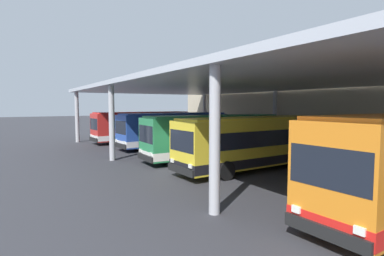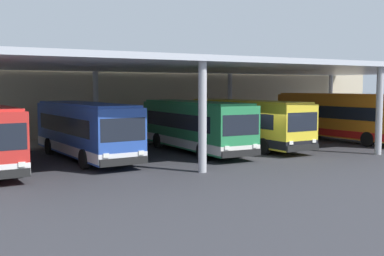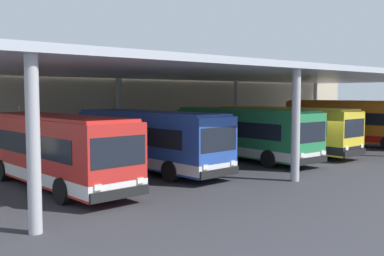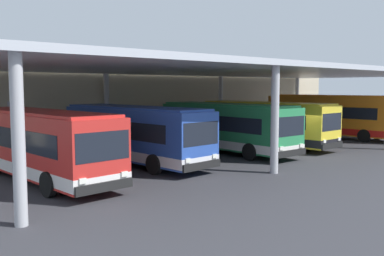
{
  "view_description": "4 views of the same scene",
  "coord_description": "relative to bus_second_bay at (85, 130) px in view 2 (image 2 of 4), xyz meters",
  "views": [
    {
      "loc": [
        14.82,
        -8.7,
        3.89
      ],
      "look_at": [
        -6.37,
        4.19,
        2.01
      ],
      "focal_mm": 28.4,
      "sensor_mm": 36.0,
      "label": 1
    },
    {
      "loc": [
        -17.6,
        -21.77,
        4.05
      ],
      "look_at": [
        -3.09,
        3.96,
        1.51
      ],
      "focal_mm": 44.46,
      "sensor_mm": 36.0,
      "label": 2
    },
    {
      "loc": [
        -23.2,
        -15.3,
        4.1
      ],
      "look_at": [
        -7.11,
        3.94,
        2.18
      ],
      "focal_mm": 41.68,
      "sensor_mm": 36.0,
      "label": 3
    },
    {
      "loc": [
        -23.07,
        -15.58,
        4.22
      ],
      "look_at": [
        -6.42,
        3.32,
        1.84
      ],
      "focal_mm": 40.4,
      "sensor_mm": 36.0,
      "label": 4
    }
  ],
  "objects": [
    {
      "name": "trash_bin",
      "position": [
        11.94,
        7.6,
        -0.98
      ],
      "size": [
        0.52,
        0.52,
        0.98
      ],
      "color": "#236638",
      "rests_on": "platform_kerb"
    },
    {
      "name": "bus_middle_bay",
      "position": [
        6.83,
        -0.45,
        0.0
      ],
      "size": [
        2.88,
        10.58,
        3.17
      ],
      "color": "#28844C",
      "rests_on": "ground"
    },
    {
      "name": "bus_second_bay",
      "position": [
        0.0,
        0.0,
        0.0
      ],
      "size": [
        3.12,
        10.65,
        3.17
      ],
      "color": "#284CA8",
      "rests_on": "ground"
    },
    {
      "name": "bench_waiting",
      "position": [
        15.29,
        7.43,
        -0.99
      ],
      "size": [
        1.8,
        0.45,
        0.92
      ],
      "color": "#383D47",
      "rests_on": "platform_kerb"
    },
    {
      "name": "ground_plane",
      "position": [
        9.78,
        -4.39,
        -1.66
      ],
      "size": [
        200.0,
        200.0,
        0.0
      ],
      "primitive_type": "plane",
      "color": "#333338"
    },
    {
      "name": "canopy_shelter",
      "position": [
        9.78,
        1.11,
        3.66
      ],
      "size": [
        40.0,
        17.0,
        5.55
      ],
      "color": "silver",
      "rests_on": "ground"
    },
    {
      "name": "platform_kerb",
      "position": [
        9.78,
        7.36,
        -1.57
      ],
      "size": [
        42.0,
        4.5,
        0.18
      ],
      "primitive_type": "cube",
      "color": "gray",
      "rests_on": "ground"
    },
    {
      "name": "bus_far_bay",
      "position": [
        10.98,
        -0.34,
        0.0
      ],
      "size": [
        2.93,
        10.6,
        3.17
      ],
      "color": "yellow",
      "rests_on": "ground"
    },
    {
      "name": "bus_departing",
      "position": [
        19.57,
        -0.45,
        0.19
      ],
      "size": [
        3.02,
        11.42,
        3.57
      ],
      "color": "orange",
      "rests_on": "ground"
    },
    {
      "name": "station_building_facade",
      "position": [
        9.78,
        10.61,
        1.56
      ],
      "size": [
        48.0,
        1.6,
        6.43
      ],
      "primitive_type": "cube",
      "color": "#C1B293",
      "rests_on": "ground"
    }
  ]
}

